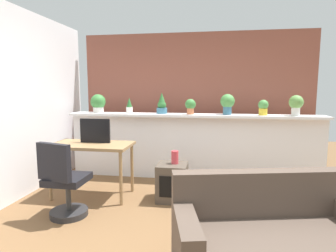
{
  "coord_description": "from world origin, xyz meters",
  "views": [
    {
      "loc": [
        0.36,
        -2.64,
        1.51
      ],
      "look_at": [
        -0.26,
        1.08,
        1.01
      ],
      "focal_mm": 30.35,
      "sensor_mm": 36.0,
      "label": 1
    }
  ],
  "objects_px": {
    "potted_plant_4": "(227,103)",
    "side_cube_shelf": "(172,182)",
    "potted_plant_5": "(263,107)",
    "office_chair": "(64,186)",
    "potted_plant_3": "(190,106)",
    "potted_plant_6": "(296,104)",
    "desk": "(92,150)",
    "tv_monitor": "(95,131)",
    "vase_on_shelf": "(175,157)",
    "potted_plant_0": "(98,103)",
    "potted_plant_1": "(129,106)",
    "potted_plant_2": "(162,105)",
    "couch": "(271,242)"
  },
  "relations": [
    {
      "from": "potted_plant_4",
      "to": "side_cube_shelf",
      "type": "xyz_separation_m",
      "value": [
        -0.75,
        -0.96,
        -1.03
      ]
    },
    {
      "from": "potted_plant_5",
      "to": "office_chair",
      "type": "height_order",
      "value": "potted_plant_5"
    },
    {
      "from": "potted_plant_3",
      "to": "office_chair",
      "type": "relative_size",
      "value": 0.27
    },
    {
      "from": "potted_plant_4",
      "to": "potted_plant_6",
      "type": "bearing_deg",
      "value": -1.85
    },
    {
      "from": "desk",
      "to": "tv_monitor",
      "type": "xyz_separation_m",
      "value": [
        0.02,
        0.08,
        0.25
      ]
    },
    {
      "from": "potted_plant_4",
      "to": "vase_on_shelf",
      "type": "bearing_deg",
      "value": -127.68
    },
    {
      "from": "side_cube_shelf",
      "to": "office_chair",
      "type": "bearing_deg",
      "value": -147.66
    },
    {
      "from": "desk",
      "to": "side_cube_shelf",
      "type": "distance_m",
      "value": 1.2
    },
    {
      "from": "potted_plant_4",
      "to": "desk",
      "type": "distance_m",
      "value": 2.21
    },
    {
      "from": "potted_plant_0",
      "to": "tv_monitor",
      "type": "bearing_deg",
      "value": -69.95
    },
    {
      "from": "potted_plant_1",
      "to": "potted_plant_2",
      "type": "distance_m",
      "value": 0.55
    },
    {
      "from": "potted_plant_6",
      "to": "side_cube_shelf",
      "type": "relative_size",
      "value": 0.63
    },
    {
      "from": "potted_plant_4",
      "to": "couch",
      "type": "xyz_separation_m",
      "value": [
        0.28,
        -2.38,
        -1.0
      ]
    },
    {
      "from": "potted_plant_0",
      "to": "desk",
      "type": "bearing_deg",
      "value": -72.67
    },
    {
      "from": "office_chair",
      "to": "side_cube_shelf",
      "type": "height_order",
      "value": "office_chair"
    },
    {
      "from": "potted_plant_0",
      "to": "tv_monitor",
      "type": "relative_size",
      "value": 0.74
    },
    {
      "from": "potted_plant_1",
      "to": "office_chair",
      "type": "height_order",
      "value": "potted_plant_1"
    },
    {
      "from": "potted_plant_1",
      "to": "desk",
      "type": "xyz_separation_m",
      "value": [
        -0.25,
        -0.97,
        -0.55
      ]
    },
    {
      "from": "potted_plant_4",
      "to": "couch",
      "type": "bearing_deg",
      "value": -83.41
    },
    {
      "from": "tv_monitor",
      "to": "couch",
      "type": "relative_size",
      "value": 0.25
    },
    {
      "from": "potted_plant_0",
      "to": "office_chair",
      "type": "distance_m",
      "value": 1.94
    },
    {
      "from": "desk",
      "to": "potted_plant_0",
      "type": "bearing_deg",
      "value": 107.33
    },
    {
      "from": "potted_plant_5",
      "to": "vase_on_shelf",
      "type": "xyz_separation_m",
      "value": [
        -1.26,
        -0.9,
        -0.63
      ]
    },
    {
      "from": "potted_plant_5",
      "to": "potted_plant_4",
      "type": "bearing_deg",
      "value": 177.06
    },
    {
      "from": "potted_plant_1",
      "to": "potted_plant_5",
      "type": "height_order",
      "value": "potted_plant_1"
    },
    {
      "from": "potted_plant_4",
      "to": "vase_on_shelf",
      "type": "height_order",
      "value": "potted_plant_4"
    },
    {
      "from": "side_cube_shelf",
      "to": "vase_on_shelf",
      "type": "relative_size",
      "value": 2.85
    },
    {
      "from": "potted_plant_5",
      "to": "potted_plant_6",
      "type": "height_order",
      "value": "potted_plant_6"
    },
    {
      "from": "potted_plant_0",
      "to": "potted_plant_4",
      "type": "xyz_separation_m",
      "value": [
        2.18,
        -0.01,
        0.02
      ]
    },
    {
      "from": "potted_plant_1",
      "to": "side_cube_shelf",
      "type": "relative_size",
      "value": 0.53
    },
    {
      "from": "potted_plant_1",
      "to": "desk",
      "type": "distance_m",
      "value": 1.15
    },
    {
      "from": "couch",
      "to": "potted_plant_0",
      "type": "bearing_deg",
      "value": 135.8
    },
    {
      "from": "potted_plant_2",
      "to": "potted_plant_3",
      "type": "relative_size",
      "value": 1.41
    },
    {
      "from": "potted_plant_2",
      "to": "potted_plant_4",
      "type": "xyz_separation_m",
      "value": [
        1.07,
        -0.01,
        0.04
      ]
    },
    {
      "from": "potted_plant_1",
      "to": "tv_monitor",
      "type": "xyz_separation_m",
      "value": [
        -0.23,
        -0.89,
        -0.29
      ]
    },
    {
      "from": "tv_monitor",
      "to": "potted_plant_6",
      "type": "bearing_deg",
      "value": 16.93
    },
    {
      "from": "desk",
      "to": "potted_plant_6",
      "type": "bearing_deg",
      "value": 18.23
    },
    {
      "from": "potted_plant_3",
      "to": "potted_plant_0",
      "type": "bearing_deg",
      "value": 177.55
    },
    {
      "from": "vase_on_shelf",
      "to": "couch",
      "type": "height_order",
      "value": "couch"
    },
    {
      "from": "side_cube_shelf",
      "to": "vase_on_shelf",
      "type": "bearing_deg",
      "value": 49.35
    },
    {
      "from": "potted_plant_2",
      "to": "potted_plant_1",
      "type": "bearing_deg",
      "value": -177.95
    },
    {
      "from": "tv_monitor",
      "to": "couch",
      "type": "distance_m",
      "value": 2.66
    },
    {
      "from": "potted_plant_3",
      "to": "office_chair",
      "type": "height_order",
      "value": "potted_plant_3"
    },
    {
      "from": "potted_plant_6",
      "to": "side_cube_shelf",
      "type": "height_order",
      "value": "potted_plant_6"
    },
    {
      "from": "potted_plant_4",
      "to": "desk",
      "type": "bearing_deg",
      "value": -152.2
    },
    {
      "from": "potted_plant_6",
      "to": "office_chair",
      "type": "height_order",
      "value": "potted_plant_6"
    },
    {
      "from": "potted_plant_2",
      "to": "side_cube_shelf",
      "type": "bearing_deg",
      "value": -71.61
    },
    {
      "from": "desk",
      "to": "side_cube_shelf",
      "type": "relative_size",
      "value": 2.2
    },
    {
      "from": "potted_plant_4",
      "to": "vase_on_shelf",
      "type": "relative_size",
      "value": 1.87
    },
    {
      "from": "potted_plant_3",
      "to": "potted_plant_4",
      "type": "xyz_separation_m",
      "value": [
        0.59,
        0.06,
        0.05
      ]
    }
  ]
}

